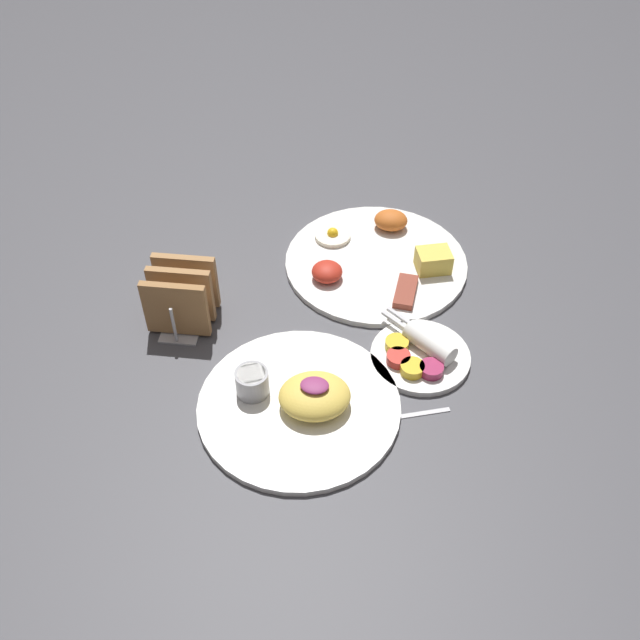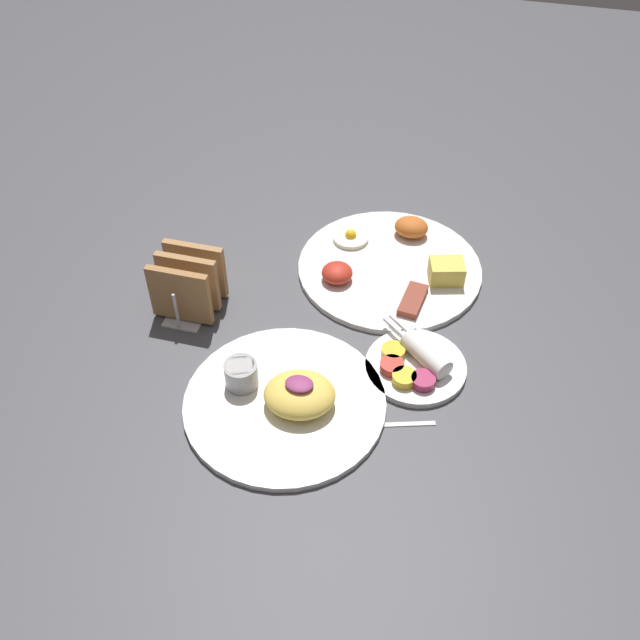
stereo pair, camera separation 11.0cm
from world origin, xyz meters
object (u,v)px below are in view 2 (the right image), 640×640
plate_condiments (415,364)px  plate_foreground (284,398)px  plate_breakfast (391,265)px  toast_rack (189,284)px

plate_condiments → plate_foreground: bearing=-146.4°
plate_foreground → plate_breakfast: bearing=74.2°
plate_condiments → plate_foreground: size_ratio=0.54×
plate_breakfast → plate_condiments: size_ratio=2.02×
plate_breakfast → toast_rack: size_ratio=2.71×
plate_breakfast → plate_foreground: size_ratio=1.09×
toast_rack → plate_condiments: bearing=-6.7°
plate_breakfast → toast_rack: toast_rack is taller
plate_breakfast → plate_condiments: 0.23m
plate_foreground → toast_rack: size_ratio=2.50×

